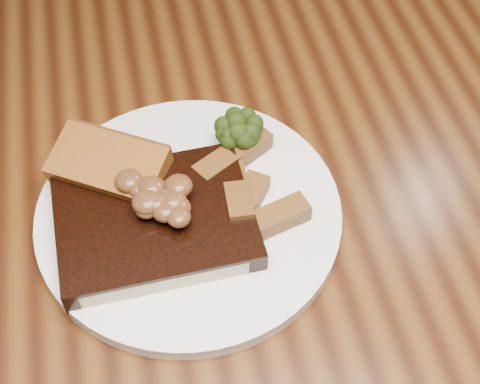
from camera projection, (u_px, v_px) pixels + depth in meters
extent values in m
cube|color=#4E2C0F|center=(239.00, 223.00, 0.69)|extent=(1.60, 0.90, 0.04)
cube|color=black|center=(220.00, 18.00, 1.32)|extent=(0.58, 0.58, 0.04)
cylinder|color=black|center=(311.00, 60.00, 1.60)|extent=(0.04, 0.04, 0.43)
cylinder|color=black|center=(166.00, 42.00, 1.64)|extent=(0.04, 0.04, 0.43)
cylinder|color=black|center=(291.00, 175.00, 1.38)|extent=(0.04, 0.04, 0.43)
cylinder|color=black|center=(124.00, 151.00, 1.42)|extent=(0.04, 0.04, 0.43)
cylinder|color=white|center=(189.00, 215.00, 0.66)|extent=(0.31, 0.31, 0.01)
cube|color=black|center=(155.00, 222.00, 0.63)|extent=(0.19, 0.15, 0.03)
cube|color=beige|center=(165.00, 281.00, 0.60)|extent=(0.15, 0.02, 0.02)
cube|color=brown|center=(112.00, 178.00, 0.67)|extent=(0.13, 0.11, 0.02)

